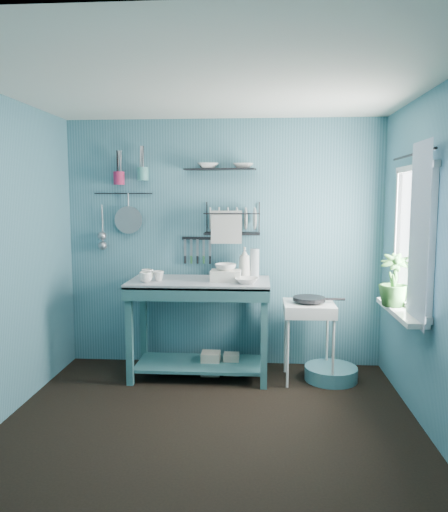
# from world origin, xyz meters

# --- Properties ---
(floor) EXTENTS (3.20, 3.20, 0.00)m
(floor) POSITION_xyz_m (0.00, 0.00, 0.00)
(floor) COLOR black
(floor) RESTS_ON ground
(ceiling) EXTENTS (3.20, 3.20, 0.00)m
(ceiling) POSITION_xyz_m (0.00, 0.00, 2.50)
(ceiling) COLOR silver
(ceiling) RESTS_ON ground
(wall_back) EXTENTS (3.20, 0.00, 3.20)m
(wall_back) POSITION_xyz_m (0.00, 1.50, 1.25)
(wall_back) COLOR #3D6E7D
(wall_back) RESTS_ON ground
(wall_front) EXTENTS (3.20, 0.00, 3.20)m
(wall_front) POSITION_xyz_m (0.00, -1.50, 1.25)
(wall_front) COLOR #3D6E7D
(wall_front) RESTS_ON ground
(wall_right) EXTENTS (0.00, 3.00, 3.00)m
(wall_right) POSITION_xyz_m (1.60, 0.00, 1.25)
(wall_right) COLOR #3D6E7D
(wall_right) RESTS_ON ground
(work_counter) EXTENTS (1.37, 0.75, 0.94)m
(work_counter) POSITION_xyz_m (-0.20, 1.08, 0.47)
(work_counter) COLOR #306164
(work_counter) RESTS_ON floor
(mug_left) EXTENTS (0.12, 0.12, 0.10)m
(mug_left) POSITION_xyz_m (-0.68, 0.92, 0.99)
(mug_left) COLOR silver
(mug_left) RESTS_ON work_counter
(mug_mid) EXTENTS (0.14, 0.14, 0.09)m
(mug_mid) POSITION_xyz_m (-0.58, 1.02, 0.99)
(mug_mid) COLOR silver
(mug_mid) RESTS_ON work_counter
(mug_right) EXTENTS (0.17, 0.17, 0.10)m
(mug_right) POSITION_xyz_m (-0.70, 1.08, 0.99)
(mug_right) COLOR silver
(mug_right) RESTS_ON work_counter
(wash_tub) EXTENTS (0.28, 0.22, 0.10)m
(wash_tub) POSITION_xyz_m (0.05, 1.06, 0.99)
(wash_tub) COLOR silver
(wash_tub) RESTS_ON work_counter
(tub_bowl) EXTENTS (0.20, 0.19, 0.06)m
(tub_bowl) POSITION_xyz_m (0.05, 1.06, 1.07)
(tub_bowl) COLOR silver
(tub_bowl) RESTS_ON wash_tub
(soap_bottle) EXTENTS (0.11, 0.12, 0.30)m
(soap_bottle) POSITION_xyz_m (0.22, 1.28, 1.09)
(soap_bottle) COLOR silver
(soap_bottle) RESTS_ON work_counter
(water_bottle) EXTENTS (0.09, 0.09, 0.28)m
(water_bottle) POSITION_xyz_m (0.32, 1.30, 1.08)
(water_bottle) COLOR #A7B4BA
(water_bottle) RESTS_ON work_counter
(counter_bowl) EXTENTS (0.22, 0.22, 0.05)m
(counter_bowl) POSITION_xyz_m (0.25, 0.93, 0.97)
(counter_bowl) COLOR silver
(counter_bowl) RESTS_ON work_counter
(hotplate_stand) EXTENTS (0.50, 0.50, 0.75)m
(hotplate_stand) POSITION_xyz_m (0.83, 1.04, 0.37)
(hotplate_stand) COLOR silver
(hotplate_stand) RESTS_ON floor
(frying_pan) EXTENTS (0.30, 0.30, 0.03)m
(frying_pan) POSITION_xyz_m (0.83, 1.04, 0.78)
(frying_pan) COLOR black
(frying_pan) RESTS_ON hotplate_stand
(knife_strip) EXTENTS (0.32, 0.05, 0.03)m
(knife_strip) POSITION_xyz_m (-0.26, 1.47, 1.31)
(knife_strip) COLOR black
(knife_strip) RESTS_ON wall_back
(dish_rack) EXTENTS (0.58, 0.32, 0.32)m
(dish_rack) POSITION_xyz_m (0.10, 1.37, 1.51)
(dish_rack) COLOR black
(dish_rack) RESTS_ON wall_back
(upper_shelf) EXTENTS (0.72, 0.25, 0.02)m
(upper_shelf) POSITION_xyz_m (-0.03, 1.40, 2.00)
(upper_shelf) COLOR black
(upper_shelf) RESTS_ON wall_back
(shelf_bowl_left) EXTENTS (0.22, 0.22, 0.05)m
(shelf_bowl_left) POSITION_xyz_m (-0.15, 1.40, 2.09)
(shelf_bowl_left) COLOR silver
(shelf_bowl_left) RESTS_ON upper_shelf
(shelf_bowl_right) EXTENTS (0.21, 0.21, 0.05)m
(shelf_bowl_right) POSITION_xyz_m (0.20, 1.40, 2.03)
(shelf_bowl_right) COLOR silver
(shelf_bowl_right) RESTS_ON upper_shelf
(utensil_cup_magenta) EXTENTS (0.11, 0.11, 0.13)m
(utensil_cup_magenta) POSITION_xyz_m (-1.05, 1.42, 1.91)
(utensil_cup_magenta) COLOR #9E1D44
(utensil_cup_magenta) RESTS_ON wall_back
(utensil_cup_teal) EXTENTS (0.11, 0.11, 0.13)m
(utensil_cup_teal) POSITION_xyz_m (-0.81, 1.42, 1.95)
(utensil_cup_teal) COLOR teal
(utensil_cup_teal) RESTS_ON wall_back
(colander) EXTENTS (0.28, 0.03, 0.28)m
(colander) POSITION_xyz_m (-0.97, 1.45, 1.49)
(colander) COLOR gray
(colander) RESTS_ON wall_back
(ladle_outer) EXTENTS (0.01, 0.01, 0.30)m
(ladle_outer) POSITION_xyz_m (-1.25, 1.46, 1.50)
(ladle_outer) COLOR gray
(ladle_outer) RESTS_ON wall_back
(ladle_inner) EXTENTS (0.01, 0.01, 0.30)m
(ladle_inner) POSITION_xyz_m (-1.25, 1.46, 1.40)
(ladle_inner) COLOR gray
(ladle_inner) RESTS_ON wall_back
(hook_rail) EXTENTS (0.60, 0.01, 0.01)m
(hook_rail) POSITION_xyz_m (-1.02, 1.47, 1.76)
(hook_rail) COLOR black
(hook_rail) RESTS_ON wall_back
(window_glass) EXTENTS (0.00, 1.10, 1.10)m
(window_glass) POSITION_xyz_m (1.59, 0.45, 1.40)
(window_glass) COLOR white
(window_glass) RESTS_ON wall_right
(windowsill) EXTENTS (0.16, 0.95, 0.04)m
(windowsill) POSITION_xyz_m (1.50, 0.45, 0.81)
(windowsill) COLOR silver
(windowsill) RESTS_ON wall_right
(curtain) EXTENTS (0.00, 1.35, 1.35)m
(curtain) POSITION_xyz_m (1.52, 0.15, 1.45)
(curtain) COLOR silver
(curtain) RESTS_ON wall_right
(curtain_rod) EXTENTS (0.02, 1.05, 0.02)m
(curtain_rod) POSITION_xyz_m (1.54, 0.45, 2.05)
(curtain_rod) COLOR black
(curtain_rod) RESTS_ON wall_right
(potted_plant) EXTENTS (0.28, 0.28, 0.43)m
(potted_plant) POSITION_xyz_m (1.47, 0.57, 1.05)
(potted_plant) COLOR #285923
(potted_plant) RESTS_ON windowsill
(storage_tin_large) EXTENTS (0.18, 0.18, 0.22)m
(storage_tin_large) POSITION_xyz_m (-0.10, 1.13, 0.11)
(storage_tin_large) COLOR tan
(storage_tin_large) RESTS_ON floor
(storage_tin_small) EXTENTS (0.15, 0.15, 0.20)m
(storage_tin_small) POSITION_xyz_m (0.10, 1.16, 0.10)
(storage_tin_small) COLOR tan
(storage_tin_small) RESTS_ON floor
(floor_basin) EXTENTS (0.49, 0.49, 0.13)m
(floor_basin) POSITION_xyz_m (1.05, 1.05, 0.07)
(floor_basin) COLOR teal
(floor_basin) RESTS_ON floor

